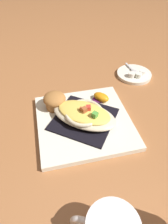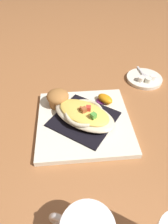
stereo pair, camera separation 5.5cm
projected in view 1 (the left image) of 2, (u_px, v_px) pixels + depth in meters
ground_plane at (84, 123)px, 0.58m from camera, size 2.60×2.60×0.00m
square_plate at (84, 121)px, 0.58m from camera, size 0.29×0.29×0.02m
folded_napkin at (84, 119)px, 0.57m from camera, size 0.21×0.22×0.00m
gratin_dish at (84, 114)px, 0.56m from camera, size 0.18×0.21×0.05m
muffin at (55, 100)px, 0.59m from camera, size 0.07×0.07×0.05m
orange_garnish at (101, 97)px, 0.63m from camera, size 0.06×0.06×0.02m
creamer_saucer at (134, 74)px, 0.76m from camera, size 0.13×0.13×0.01m
spoon at (134, 71)px, 0.75m from camera, size 0.09×0.04×0.01m
creamer_cup_0 at (132, 75)px, 0.73m from camera, size 0.02×0.02×0.02m
creamer_cup_1 at (139, 75)px, 0.73m from camera, size 0.02×0.02×0.02m
creamer_cup_2 at (142, 73)px, 0.74m from camera, size 0.02×0.02×0.02m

